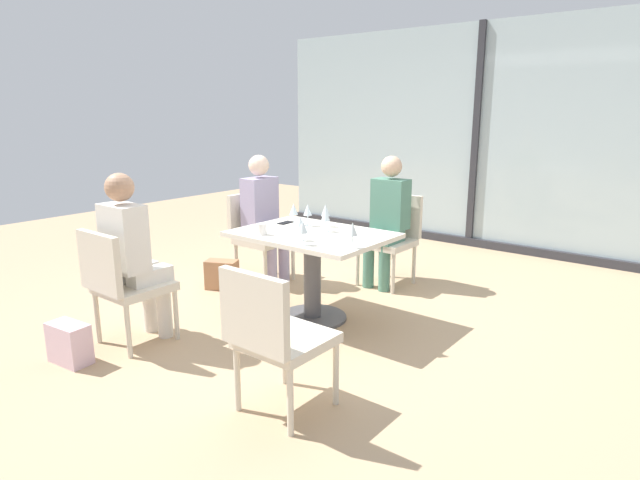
# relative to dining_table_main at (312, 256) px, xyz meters

# --- Properties ---
(ground_plane) EXTENTS (12.00, 12.00, 0.00)m
(ground_plane) POSITION_rel_dining_table_main_xyz_m (0.00, 0.00, -0.54)
(ground_plane) COLOR tan
(window_wall_backdrop) EXTENTS (5.73, 0.10, 2.70)m
(window_wall_backdrop) POSITION_rel_dining_table_main_xyz_m (0.00, 3.20, 0.67)
(window_wall_backdrop) COLOR #A3B7BC
(window_wall_backdrop) RESTS_ON ground_plane
(dining_table_main) EXTENTS (1.20, 0.87, 0.73)m
(dining_table_main) POSITION_rel_dining_table_main_xyz_m (0.00, 0.00, 0.00)
(dining_table_main) COLOR silver
(dining_table_main) RESTS_ON ground_plane
(chair_front_left) EXTENTS (0.46, 0.50, 0.87)m
(chair_front_left) POSITION_rel_dining_table_main_xyz_m (-0.74, -1.25, -0.04)
(chair_front_left) COLOR beige
(chair_front_left) RESTS_ON ground_plane
(chair_far_left) EXTENTS (0.50, 0.46, 0.87)m
(chair_far_left) POSITION_rel_dining_table_main_xyz_m (-1.11, 0.49, -0.04)
(chair_far_left) COLOR beige
(chair_far_left) RESTS_ON ground_plane
(chair_near_window) EXTENTS (0.46, 0.51, 0.87)m
(chair_near_window) POSITION_rel_dining_table_main_xyz_m (0.00, 1.25, -0.04)
(chair_near_window) COLOR beige
(chair_near_window) RESTS_ON ground_plane
(chair_front_right) EXTENTS (0.46, 0.50, 0.87)m
(chair_front_right) POSITION_rel_dining_table_main_xyz_m (0.74, -1.25, -0.04)
(chair_front_right) COLOR beige
(chair_front_right) RESTS_ON ground_plane
(person_front_left) EXTENTS (0.34, 0.39, 1.26)m
(person_front_left) POSITION_rel_dining_table_main_xyz_m (-0.74, -1.14, 0.16)
(person_front_left) COLOR silver
(person_front_left) RESTS_ON ground_plane
(person_far_left) EXTENTS (0.39, 0.34, 1.26)m
(person_far_left) POSITION_rel_dining_table_main_xyz_m (-1.00, 0.49, 0.16)
(person_far_left) COLOR #9E93B7
(person_far_left) RESTS_ON ground_plane
(person_near_window) EXTENTS (0.34, 0.39, 1.26)m
(person_near_window) POSITION_rel_dining_table_main_xyz_m (-0.00, 1.14, 0.16)
(person_near_window) COLOR #4C7F6B
(person_near_window) RESTS_ON ground_plane
(wine_glass_0) EXTENTS (0.07, 0.07, 0.18)m
(wine_glass_0) POSITION_rel_dining_table_main_xyz_m (-0.19, 0.18, 0.32)
(wine_glass_0) COLOR silver
(wine_glass_0) RESTS_ON dining_table_main
(wine_glass_1) EXTENTS (0.07, 0.07, 0.18)m
(wine_glass_1) POSITION_rel_dining_table_main_xyz_m (0.53, -0.20, 0.32)
(wine_glass_1) COLOR silver
(wine_glass_1) RESTS_ON dining_table_main
(wine_glass_2) EXTENTS (0.07, 0.07, 0.18)m
(wine_glass_2) POSITION_rel_dining_table_main_xyz_m (0.20, -0.36, 0.32)
(wine_glass_2) COLOR silver
(wine_glass_2) RESTS_ON dining_table_main
(wine_glass_3) EXTENTS (0.07, 0.07, 0.18)m
(wine_glass_3) POSITION_rel_dining_table_main_xyz_m (0.06, 0.10, 0.32)
(wine_glass_3) COLOR silver
(wine_glass_3) RESTS_ON dining_table_main
(wine_glass_4) EXTENTS (0.07, 0.07, 0.18)m
(wine_glass_4) POSITION_rel_dining_table_main_xyz_m (-0.06, 0.25, 0.32)
(wine_glass_4) COLOR silver
(wine_glass_4) RESTS_ON dining_table_main
(wine_glass_5) EXTENTS (0.07, 0.07, 0.18)m
(wine_glass_5) POSITION_rel_dining_table_main_xyz_m (-0.31, 0.13, 0.32)
(wine_glass_5) COLOR silver
(wine_glass_5) RESTS_ON dining_table_main
(wine_glass_6) EXTENTS (0.07, 0.07, 0.18)m
(wine_glass_6) POSITION_rel_dining_table_main_xyz_m (0.10, -0.26, 0.32)
(wine_glass_6) COLOR silver
(wine_glass_6) RESTS_ON dining_table_main
(coffee_cup) EXTENTS (0.08, 0.08, 0.09)m
(coffee_cup) POSITION_rel_dining_table_main_xyz_m (-0.26, -0.30, 0.24)
(coffee_cup) COLOR white
(coffee_cup) RESTS_ON dining_table_main
(cell_phone_on_table) EXTENTS (0.08, 0.15, 0.01)m
(cell_phone_on_table) POSITION_rel_dining_table_main_xyz_m (-0.41, 0.14, 0.20)
(cell_phone_on_table) COLOR black
(cell_phone_on_table) RESTS_ON dining_table_main
(handbag_0) EXTENTS (0.32, 0.19, 0.28)m
(handbag_0) POSITION_rel_dining_table_main_xyz_m (-0.80, -1.64, -0.40)
(handbag_0) COLOR beige
(handbag_0) RESTS_ON ground_plane
(handbag_1) EXTENTS (0.34, 0.28, 0.28)m
(handbag_1) POSITION_rel_dining_table_main_xyz_m (-1.17, 0.06, -0.40)
(handbag_1) COLOR #A3704C
(handbag_1) RESTS_ON ground_plane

